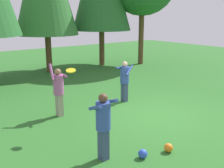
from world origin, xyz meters
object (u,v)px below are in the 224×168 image
Objects in this scene: person_thrower at (59,88)px; ball_orange at (168,148)px; person_catcher at (103,121)px; ball_blue at (143,154)px; frisbee at (71,71)px; person_bystander at (125,78)px.

person_thrower reaches higher than ball_orange.
person_thrower is 3.20m from person_catcher.
person_catcher reaches higher than ball_blue.
person_catcher is at bearing 2.23° from person_thrower.
person_thrower is 1.60m from frisbee.
frisbee is 1.70× the size of ball_blue.
person_thrower is at bearing -24.84° from person_bystander.
ball_blue is at bearing 33.32° from person_bystander.
frisbee is (-0.26, -1.34, 0.84)m from person_thrower.
person_bystander is 4.41m from ball_blue.
person_thrower is 3.80m from ball_blue.
frisbee reaches higher than person_bystander.
ball_blue is at bearing -118.74° from person_catcher.
frisbee is at bearing 115.95° from ball_orange.
person_catcher is at bearing 144.22° from ball_blue.
person_catcher reaches higher than person_bystander.
frisbee reaches higher than ball_orange.
person_catcher is 1.24m from ball_blue.
person_thrower is 4.71× the size of frisbee.
ball_orange is (-1.75, -3.75, -0.82)m from person_bystander.
frisbee reaches higher than ball_blue.
person_bystander is 4.21m from ball_orange.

